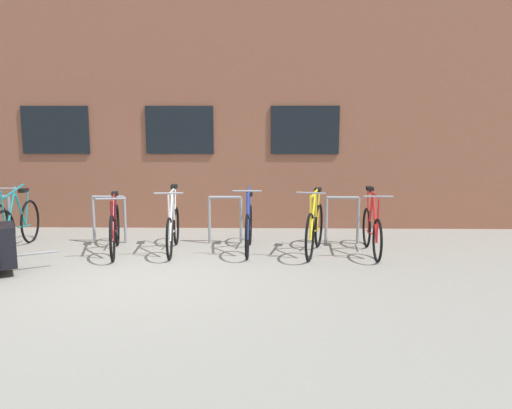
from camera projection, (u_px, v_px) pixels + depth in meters
name	position (u px, v px, depth m)	size (l,w,h in m)	color
ground_plane	(145.00, 275.00, 7.10)	(42.00, 42.00, 0.00)	gray
storefront_building	(199.00, 101.00, 12.84)	(28.00, 6.10, 5.16)	brown
bike_rack	(167.00, 214.00, 8.90)	(6.59, 0.05, 0.83)	gray
bicycle_blue	(249.00, 227.00, 8.40)	(0.44, 1.68, 1.07)	black
bicycle_white	(173.00, 228.00, 8.38)	(0.44, 1.67, 1.06)	black
bicycle_yellow	(315.00, 228.00, 8.25)	(0.54, 1.66, 1.06)	black
bicycle_red	(372.00, 230.00, 8.26)	(0.44, 1.63, 1.05)	black
bicycle_teal	(18.00, 225.00, 8.51)	(0.44, 1.75, 1.09)	black
bicycle_maroon	(115.00, 229.00, 8.30)	(0.53, 1.75, 0.97)	black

